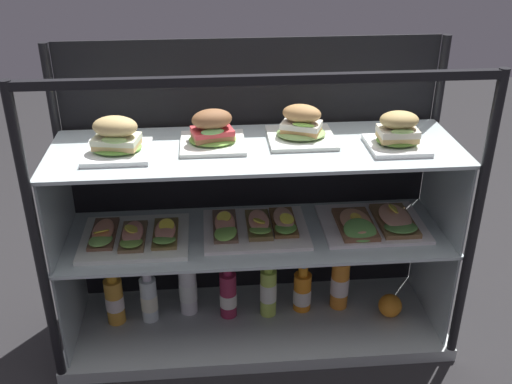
{
  "coord_description": "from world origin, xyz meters",
  "views": [
    {
      "loc": [
        -0.14,
        -1.66,
        1.4
      ],
      "look_at": [
        0.0,
        0.0,
        0.55
      ],
      "focal_mm": 41.77,
      "sensor_mm": 36.0,
      "label": 1
    }
  ],
  "objects": [
    {
      "name": "juice_bottle_front_middle",
      "position": [
        -0.49,
        0.04,
        0.14
      ],
      "size": [
        0.06,
        0.06,
        0.22
      ],
      "color": "gold",
      "rests_on": "case_base_deck"
    },
    {
      "name": "open_sandwich_tray_right_of_center",
      "position": [
        -0.39,
        -0.01,
        0.42
      ],
      "size": [
        0.34,
        0.27,
        0.06
      ],
      "color": "white",
      "rests_on": "shelf_lower_glass"
    },
    {
      "name": "juice_bottle_back_right",
      "position": [
        -0.09,
        0.04,
        0.14
      ],
      "size": [
        0.06,
        0.06,
        0.23
      ],
      "color": "#962542",
      "rests_on": "case_base_deck"
    },
    {
      "name": "plated_roll_sandwich_mid_right",
      "position": [
        0.14,
        0.05,
        0.74
      ],
      "size": [
        0.21,
        0.21,
        0.11
      ],
      "color": "white",
      "rests_on": "shelf_upper_glass"
    },
    {
      "name": "ground_plane",
      "position": [
        0.0,
        0.0,
        -0.01
      ],
      "size": [
        6.0,
        6.0,
        0.02
      ],
      "primitive_type": "cube",
      "color": "black",
      "rests_on": "ground"
    },
    {
      "name": "juice_bottle_back_center",
      "position": [
        -0.24,
        0.07,
        0.14
      ],
      "size": [
        0.06,
        0.06,
        0.24
      ],
      "color": "white",
      "rests_on": "case_base_deck"
    },
    {
      "name": "shelf_lower_glass",
      "position": [
        0.0,
        0.0,
        0.39
      ],
      "size": [
        1.25,
        0.39,
        0.01
      ],
      "primitive_type": "cube",
      "color": "silver",
      "rests_on": "riser_lower_tier"
    },
    {
      "name": "plated_roll_sandwich_near_right_corner",
      "position": [
        0.42,
        -0.04,
        0.75
      ],
      "size": [
        0.17,
        0.17,
        0.11
      ],
      "color": "white",
      "rests_on": "shelf_upper_glass"
    },
    {
      "name": "case_base_deck",
      "position": [
        0.0,
        0.0,
        0.02
      ],
      "size": [
        1.3,
        0.43,
        0.04
      ],
      "primitive_type": "cube",
      "color": "#B1BAB6",
      "rests_on": "ground"
    },
    {
      "name": "case_frame",
      "position": [
        0.0,
        0.14,
        0.53
      ],
      "size": [
        1.3,
        0.43,
        0.99
      ],
      "color": "black",
      "rests_on": "ground"
    },
    {
      "name": "shelf_upper_glass",
      "position": [
        0.0,
        0.0,
        0.7
      ],
      "size": [
        1.25,
        0.39,
        0.01
      ],
      "primitive_type": "cube",
      "color": "silver",
      "rests_on": "riser_upper_tier"
    },
    {
      "name": "plated_roll_sandwich_right_of_center",
      "position": [
        -0.41,
        -0.02,
        0.75
      ],
      "size": [
        0.19,
        0.19,
        0.12
      ],
      "color": "white",
      "rests_on": "shelf_upper_glass"
    },
    {
      "name": "juice_bottle_front_fourth",
      "position": [
        -0.37,
        0.04,
        0.13
      ],
      "size": [
        0.06,
        0.06,
        0.21
      ],
      "color": "white",
      "rests_on": "case_base_deck"
    },
    {
      "name": "riser_lower_tier",
      "position": [
        0.0,
        0.0,
        0.22
      ],
      "size": [
        1.24,
        0.37,
        0.34
      ],
      "color": "silver",
      "rests_on": "case_base_deck"
    },
    {
      "name": "juice_bottle_front_right_end",
      "position": [
        0.05,
        0.03,
        0.14
      ],
      "size": [
        0.06,
        0.06,
        0.23
      ],
      "color": "#BAD954",
      "rests_on": "case_base_deck"
    },
    {
      "name": "juice_bottle_front_second",
      "position": [
        0.31,
        0.06,
        0.14
      ],
      "size": [
        0.07,
        0.07,
        0.24
      ],
      "color": "orange",
      "rests_on": "case_base_deck"
    },
    {
      "name": "open_sandwich_tray_far_right",
      "position": [
        0.0,
        0.02,
        0.42
      ],
      "size": [
        0.34,
        0.27,
        0.06
      ],
      "color": "white",
      "rests_on": "shelf_lower_glass"
    },
    {
      "name": "plated_roll_sandwich_far_right",
      "position": [
        -0.13,
        0.03,
        0.75
      ],
      "size": [
        0.2,
        0.2,
        0.11
      ],
      "color": "white",
      "rests_on": "shelf_upper_glass"
    },
    {
      "name": "juice_bottle_front_left_end",
      "position": [
        0.17,
        0.05,
        0.12
      ],
      "size": [
        0.06,
        0.06,
        0.2
      ],
      "color": "orange",
      "rests_on": "case_base_deck"
    },
    {
      "name": "riser_upper_tier",
      "position": [
        0.0,
        0.0,
        0.55
      ],
      "size": [
        1.24,
        0.37,
        0.29
      ],
      "color": "silver",
      "rests_on": "shelf_lower_glass"
    },
    {
      "name": "open_sandwich_tray_near_left_corner",
      "position": [
        0.4,
        0.0,
        0.42
      ],
      "size": [
        0.34,
        0.27,
        0.07
      ],
      "color": "white",
      "rests_on": "shelf_lower_glass"
    },
    {
      "name": "orange_fruit_beside_bottles",
      "position": [
        0.48,
        -0.01,
        0.09
      ],
      "size": [
        0.08,
        0.08,
        0.08
      ],
      "primitive_type": "sphere",
      "color": "orange",
      "rests_on": "case_base_deck"
    }
  ]
}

